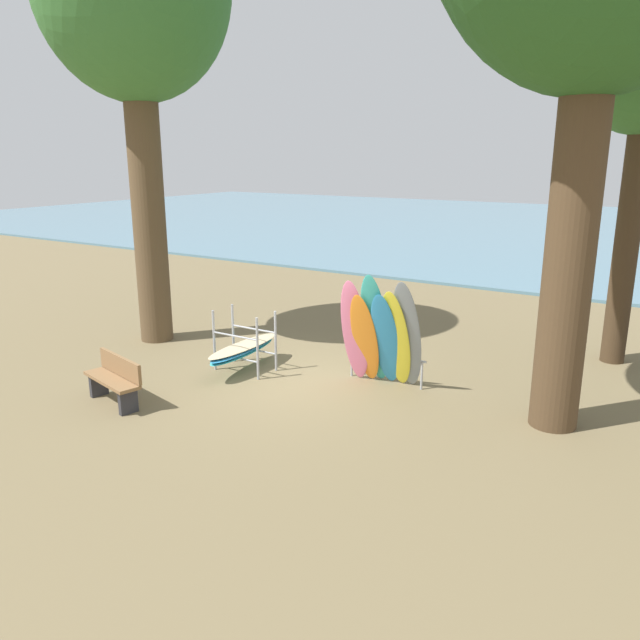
% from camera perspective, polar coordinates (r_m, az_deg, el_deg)
% --- Properties ---
extents(ground_plane, '(80.00, 80.00, 0.00)m').
position_cam_1_polar(ground_plane, '(12.08, -1.08, -5.70)').
color(ground_plane, brown).
extents(lake_water, '(80.00, 36.00, 0.10)m').
position_cam_1_polar(lake_water, '(38.24, 22.53, 7.58)').
color(lake_water, slate).
rests_on(lake_water, ground).
extents(leaning_board_pile, '(1.63, 0.96, 2.24)m').
position_cam_1_polar(leaning_board_pile, '(11.56, 5.59, -1.46)').
color(leaning_board_pile, pink).
rests_on(leaning_board_pile, ground).
extents(board_storage_rack, '(1.15, 2.13, 1.25)m').
position_cam_1_polar(board_storage_rack, '(12.68, -7.04, -2.54)').
color(board_storage_rack, '#9EA0A5').
rests_on(board_storage_rack, ground).
extents(park_bench, '(1.46, 0.74, 0.85)m').
position_cam_1_polar(park_bench, '(11.52, -18.32, -5.17)').
color(park_bench, '#2D2D33').
rests_on(park_bench, ground).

